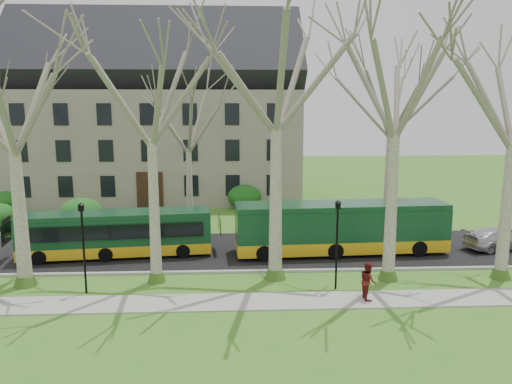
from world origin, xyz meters
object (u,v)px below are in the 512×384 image
sedan (499,238)px  pedestrian_b (368,281)px  bus_lead (117,233)px  bus_follow (341,227)px

sedan → pedestrian_b: 12.66m
bus_lead → bus_follow: size_ratio=0.87×
bus_follow → pedestrian_b: 7.20m
bus_follow → sedan: 9.96m
pedestrian_b → sedan: bearing=-55.8°
bus_lead → pedestrian_b: 14.82m
bus_lead → bus_follow: (13.24, -0.01, 0.21)m
bus_lead → bus_follow: bus_follow is taller
bus_lead → sedan: 23.17m
pedestrian_b → bus_follow: bearing=-4.4°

